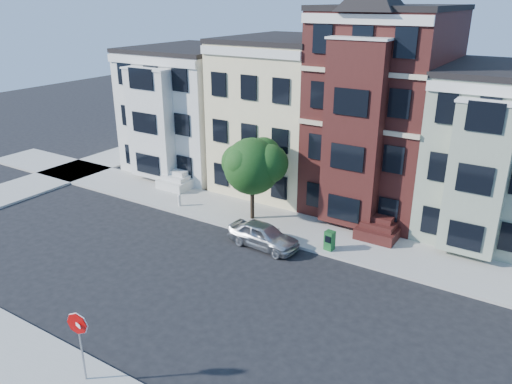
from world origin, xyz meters
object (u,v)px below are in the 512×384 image
Objects in this scene: newspaper_box at (330,240)px; fire_hydrant at (179,201)px; parked_car at (263,235)px; stop_sign at (81,342)px; street_tree at (252,170)px.

newspaper_box is 10.67m from fire_hydrant.
fire_hydrant is (-10.67, 0.34, -0.23)m from newspaper_box.
stop_sign is (0.14, -12.10, 1.01)m from parked_car.
stop_sign is at bearing -61.40° from fire_hydrant.
street_tree reaches higher than fire_hydrant.
parked_car is 1.31× the size of stop_sign.
street_tree is at bearing 10.10° from fire_hydrant.
newspaper_box is (3.28, 1.37, -0.01)m from parked_car.
street_tree is at bearing 175.96° from newspaper_box.
newspaper_box reaches higher than fire_hydrant.
stop_sign is at bearing -94.91° from newspaper_box.
newspaper_box is at bearing 87.61° from stop_sign.
parked_car is at bearing 101.39° from stop_sign.
fire_hydrant is at bearing -173.61° from newspaper_box.
stop_sign reaches higher than fire_hydrant.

